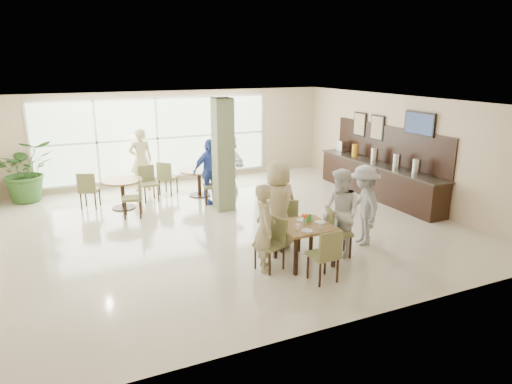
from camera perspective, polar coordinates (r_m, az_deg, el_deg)
name	(u,v)px	position (r m, az deg, el deg)	size (l,w,h in m)	color
ground	(226,226)	(10.50, -3.72, -4.26)	(10.00, 10.00, 0.00)	beige
room_shell	(225,153)	(10.05, -3.89, 4.89)	(10.00, 10.00, 10.00)	white
window_bank	(157,138)	(14.19, -12.22, 6.57)	(7.00, 0.04, 7.00)	silver
column	(223,155)	(11.35, -4.12, 4.60)	(0.45, 0.45, 2.80)	#5E6848
main_table	(304,230)	(8.45, 6.08, -4.69)	(0.94, 0.94, 0.75)	brown
round_table_left	(122,187)	(12.09, -16.36, 0.59)	(1.03, 1.03, 0.75)	brown
round_table_right	(199,176)	(12.80, -7.12, 2.01)	(1.08, 1.08, 0.75)	brown
chairs_main_table	(305,239)	(8.52, 6.16, -5.83)	(2.06, 1.98, 0.95)	brown
chairs_table_left	(124,190)	(12.08, -16.19, 0.20)	(2.05, 1.77, 0.95)	brown
chairs_table_right	(199,179)	(12.87, -7.12, 1.66)	(2.06, 1.93, 0.95)	brown
tabletop_clutter	(306,222)	(8.40, 6.27, -3.71)	(0.79, 0.75, 0.21)	white
buffet_counter	(378,177)	(13.07, 15.02, 1.80)	(0.64, 4.70, 1.95)	black
wall_tv	(419,124)	(12.13, 19.76, 8.05)	(0.06, 1.00, 0.58)	black
framed_art_a	(377,128)	(13.36, 14.91, 7.79)	(0.05, 0.55, 0.70)	black
framed_art_b	(360,124)	(13.98, 12.84, 8.27)	(0.05, 0.55, 0.70)	black
potted_plant	(26,171)	(13.61, -26.81, 2.41)	(1.51, 1.51, 1.68)	#2F5B24
teen_left	(265,228)	(8.11, 1.12, -4.47)	(0.58, 0.38, 1.59)	tan
teen_far	(278,205)	(9.06, 2.81, -1.61)	(0.87, 0.48, 1.78)	tan
teen_right	(341,213)	(8.86, 10.55, -2.59)	(0.82, 0.64, 1.69)	white
teen_standing	(364,205)	(9.50, 13.32, -1.63)	(1.07, 0.61, 1.65)	#99989B
adult_a	(210,171)	(12.04, -5.82, 2.58)	(1.01, 0.57, 1.72)	#3C58B6
adult_b	(229,163)	(13.02, -3.44, 3.64)	(1.59, 0.68, 1.71)	white
adult_standing	(141,160)	(13.56, -14.17, 3.92)	(0.67, 0.44, 1.83)	tan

